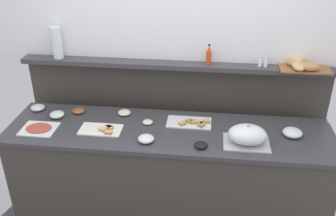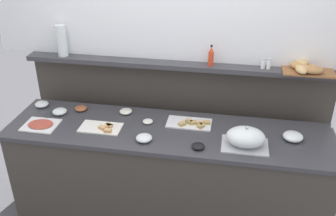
{
  "view_description": "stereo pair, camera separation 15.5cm",
  "coord_description": "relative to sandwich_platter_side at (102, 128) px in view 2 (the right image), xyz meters",
  "views": [
    {
      "loc": [
        0.3,
        -2.55,
        2.47
      ],
      "look_at": [
        -0.02,
        0.1,
        1.07
      ],
      "focal_mm": 40.5,
      "sensor_mm": 36.0,
      "label": 1
    },
    {
      "loc": [
        0.45,
        -2.52,
        2.47
      ],
      "look_at": [
        -0.02,
        0.1,
        1.07
      ],
      "focal_mm": 40.5,
      "sensor_mm": 36.0,
      "label": 2
    }
  ],
  "objects": [
    {
      "name": "condiment_bowl_red",
      "position": [
        0.78,
        -0.14,
        0.01
      ],
      "size": [
        0.1,
        0.1,
        0.03
      ],
      "primitive_type": "ellipsoid",
      "color": "black",
      "rests_on": "buffet_counter"
    },
    {
      "name": "glass_bowl_extra",
      "position": [
        1.47,
        0.1,
        0.02
      ],
      "size": [
        0.15,
        0.15,
        0.06
      ],
      "color": "silver",
      "rests_on": "buffet_counter"
    },
    {
      "name": "bread_basket",
      "position": [
        1.55,
        0.47,
        0.43
      ],
      "size": [
        0.4,
        0.29,
        0.08
      ],
      "color": "brown",
      "rests_on": "back_ledge_unit"
    },
    {
      "name": "glass_bowl_medium",
      "position": [
        -0.44,
        0.17,
        0.01
      ],
      "size": [
        0.12,
        0.12,
        0.05
      ],
      "color": "silver",
      "rests_on": "buffet_counter"
    },
    {
      "name": "condiment_bowl_dark",
      "position": [
        0.34,
        0.15,
        0.0
      ],
      "size": [
        0.08,
        0.08,
        0.03
      ],
      "primitive_type": "ellipsoid",
      "color": "silver",
      "rests_on": "buffet_counter"
    },
    {
      "name": "hot_sauce_bottle",
      "position": [
        0.8,
        0.49,
        0.47
      ],
      "size": [
        0.04,
        0.04,
        0.18
      ],
      "color": "red",
      "rests_on": "back_ledge_unit"
    },
    {
      "name": "buffet_counter",
      "position": [
        0.52,
        0.07,
        -0.47
      ],
      "size": [
        2.59,
        0.67,
        0.92
      ],
      "color": "#3D3833",
      "rests_on": "ground_plane"
    },
    {
      "name": "water_carafe",
      "position": [
        -0.5,
        0.5,
        0.53
      ],
      "size": [
        0.09,
        0.09,
        0.27
      ],
      "primitive_type": "cylinder",
      "color": "silver",
      "rests_on": "back_ledge_unit"
    },
    {
      "name": "condiment_bowl_cream",
      "position": [
        0.11,
        0.28,
        0.01
      ],
      "size": [
        0.11,
        0.11,
        0.04
      ],
      "primitive_type": "ellipsoid",
      "color": "silver",
      "rests_on": "buffet_counter"
    },
    {
      "name": "sandwich_platter_rear",
      "position": [
        0.69,
        0.19,
        0.0
      ],
      "size": [
        0.36,
        0.2,
        0.04
      ],
      "color": "silver",
      "rests_on": "buffet_counter"
    },
    {
      "name": "pepper_shaker",
      "position": [
        1.26,
        0.5,
        0.44
      ],
      "size": [
        0.03,
        0.03,
        0.09
      ],
      "color": "white",
      "rests_on": "back_ledge_unit"
    },
    {
      "name": "back_ledge_unit",
      "position": [
        0.52,
        0.58,
        -0.24
      ],
      "size": [
        2.66,
        0.22,
        1.32
      ],
      "color": "#3D3833",
      "rests_on": "ground_plane"
    },
    {
      "name": "glass_bowl_small",
      "position": [
        -0.65,
        0.27,
        0.01
      ],
      "size": [
        0.12,
        0.12,
        0.05
      ],
      "color": "silver",
      "rests_on": "buffet_counter"
    },
    {
      "name": "glass_bowl_large",
      "position": [
        0.37,
        -0.11,
        0.01
      ],
      "size": [
        0.12,
        0.12,
        0.05
      ],
      "color": "silver",
      "rests_on": "buffet_counter"
    },
    {
      "name": "cold_cuts_platter",
      "position": [
        -0.5,
        -0.04,
        -0.0
      ],
      "size": [
        0.27,
        0.23,
        0.02
      ],
      "color": "white",
      "rests_on": "buffet_counter"
    },
    {
      "name": "condiment_bowl_teal",
      "position": [
        -0.28,
        0.27,
        0.01
      ],
      "size": [
        0.11,
        0.11,
        0.04
      ],
      "primitive_type": "ellipsoid",
      "color": "brown",
      "rests_on": "buffet_counter"
    },
    {
      "name": "serving_cloche",
      "position": [
        1.11,
        -0.06,
        0.06
      ],
      "size": [
        0.34,
        0.24,
        0.17
      ],
      "color": "#B7BABF",
      "rests_on": "buffet_counter"
    },
    {
      "name": "ground_plane",
      "position": [
        0.52,
        0.67,
        -0.93
      ],
      "size": [
        12.0,
        12.0,
        0.0
      ],
      "primitive_type": "plane",
      "color": "#4C4C51"
    },
    {
      "name": "sandwich_platter_side",
      "position": [
        0.0,
        0.0,
        0.0
      ],
      "size": [
        0.33,
        0.19,
        0.04
      ],
      "color": "white",
      "rests_on": "buffet_counter"
    },
    {
      "name": "salt_shaker",
      "position": [
        1.22,
        0.5,
        0.44
      ],
      "size": [
        0.03,
        0.03,
        0.09
      ],
      "color": "white",
      "rests_on": "back_ledge_unit"
    }
  ]
}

